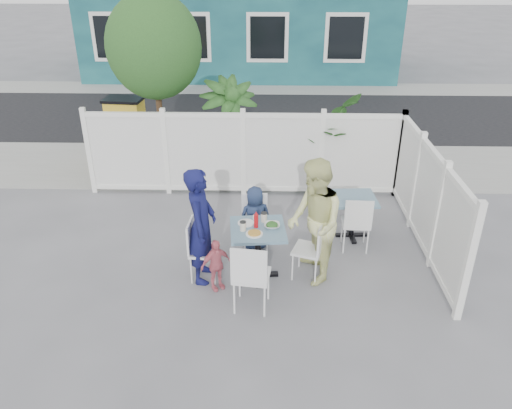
{
  "coord_description": "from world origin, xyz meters",
  "views": [
    {
      "loc": [
        0.56,
        -6.3,
        4.22
      ],
      "look_at": [
        0.4,
        0.06,
        0.96
      ],
      "focal_mm": 35.0,
      "sensor_mm": 36.0,
      "label": 1
    }
  ],
  "objects_px": {
    "main_table": "(258,239)",
    "boy": "(255,218)",
    "spare_table": "(354,206)",
    "chair_left": "(199,245)",
    "utility_cabinet": "(127,132)",
    "woman": "(314,222)",
    "man": "(201,226)",
    "chair_back": "(255,218)",
    "chair_right": "(314,245)",
    "chair_near": "(250,273)",
    "toddler": "(216,265)"
  },
  "relations": [
    {
      "from": "utility_cabinet",
      "to": "chair_near",
      "type": "xyz_separation_m",
      "value": [
        2.86,
        -5.11,
        -0.1
      ]
    },
    {
      "from": "chair_left",
      "to": "chair_near",
      "type": "bearing_deg",
      "value": 49.34
    },
    {
      "from": "utility_cabinet",
      "to": "woman",
      "type": "bearing_deg",
      "value": -44.3
    },
    {
      "from": "chair_left",
      "to": "toddler",
      "type": "xyz_separation_m",
      "value": [
        0.26,
        -0.27,
        -0.14
      ]
    },
    {
      "from": "main_table",
      "to": "boy",
      "type": "bearing_deg",
      "value": 94.25
    },
    {
      "from": "main_table",
      "to": "spare_table",
      "type": "distance_m",
      "value": 1.92
    },
    {
      "from": "chair_left",
      "to": "woman",
      "type": "height_order",
      "value": "woman"
    },
    {
      "from": "chair_back",
      "to": "boy",
      "type": "relative_size",
      "value": 0.85
    },
    {
      "from": "utility_cabinet",
      "to": "chair_back",
      "type": "distance_m",
      "value": 4.56
    },
    {
      "from": "spare_table",
      "to": "chair_left",
      "type": "relative_size",
      "value": 0.79
    },
    {
      "from": "man",
      "to": "toddler",
      "type": "height_order",
      "value": "man"
    },
    {
      "from": "spare_table",
      "to": "boy",
      "type": "distance_m",
      "value": 1.62
    },
    {
      "from": "woman",
      "to": "chair_right",
      "type": "bearing_deg",
      "value": 89.83
    },
    {
      "from": "chair_near",
      "to": "chair_left",
      "type": "bearing_deg",
      "value": 142.95
    },
    {
      "from": "main_table",
      "to": "boy",
      "type": "xyz_separation_m",
      "value": [
        -0.06,
        0.79,
        -0.1
      ]
    },
    {
      "from": "spare_table",
      "to": "chair_back",
      "type": "xyz_separation_m",
      "value": [
        -1.58,
        -0.38,
        -0.03
      ]
    },
    {
      "from": "spare_table",
      "to": "boy",
      "type": "relative_size",
      "value": 0.68
    },
    {
      "from": "main_table",
      "to": "toddler",
      "type": "bearing_deg",
      "value": -152.2
    },
    {
      "from": "man",
      "to": "boy",
      "type": "distance_m",
      "value": 1.15
    },
    {
      "from": "chair_left",
      "to": "chair_right",
      "type": "xyz_separation_m",
      "value": [
        1.61,
        0.03,
        0.01
      ]
    },
    {
      "from": "chair_back",
      "to": "chair_left",
      "type": "bearing_deg",
      "value": 42.26
    },
    {
      "from": "chair_right",
      "to": "toddler",
      "type": "bearing_deg",
      "value": 121.76
    },
    {
      "from": "chair_left",
      "to": "utility_cabinet",
      "type": "bearing_deg",
      "value": -150.33
    },
    {
      "from": "woman",
      "to": "toddler",
      "type": "distance_m",
      "value": 1.46
    },
    {
      "from": "man",
      "to": "woman",
      "type": "height_order",
      "value": "woman"
    },
    {
      "from": "spare_table",
      "to": "chair_back",
      "type": "height_order",
      "value": "chair_back"
    },
    {
      "from": "woman",
      "to": "chair_near",
      "type": "bearing_deg",
      "value": -58.22
    },
    {
      "from": "spare_table",
      "to": "chair_left",
      "type": "height_order",
      "value": "chair_left"
    },
    {
      "from": "boy",
      "to": "main_table",
      "type": "bearing_deg",
      "value": 79.09
    },
    {
      "from": "utility_cabinet",
      "to": "woman",
      "type": "relative_size",
      "value": 0.76
    },
    {
      "from": "chair_back",
      "to": "boy",
      "type": "height_order",
      "value": "boy"
    },
    {
      "from": "utility_cabinet",
      "to": "boy",
      "type": "height_order",
      "value": "utility_cabinet"
    },
    {
      "from": "boy",
      "to": "chair_near",
      "type": "bearing_deg",
      "value": 74.2
    },
    {
      "from": "main_table",
      "to": "boy",
      "type": "relative_size",
      "value": 0.79
    },
    {
      "from": "woman",
      "to": "main_table",
      "type": "bearing_deg",
      "value": -100.51
    },
    {
      "from": "chair_near",
      "to": "woman",
      "type": "xyz_separation_m",
      "value": [
        0.85,
        0.77,
        0.31
      ]
    },
    {
      "from": "utility_cabinet",
      "to": "spare_table",
      "type": "relative_size",
      "value": 1.93
    },
    {
      "from": "spare_table",
      "to": "man",
      "type": "relative_size",
      "value": 0.42
    },
    {
      "from": "utility_cabinet",
      "to": "chair_near",
      "type": "distance_m",
      "value": 5.86
    },
    {
      "from": "toddler",
      "to": "main_table",
      "type": "bearing_deg",
      "value": -6.27
    },
    {
      "from": "boy",
      "to": "woman",
      "type": "bearing_deg",
      "value": 121.27
    },
    {
      "from": "chair_back",
      "to": "man",
      "type": "relative_size",
      "value": 0.52
    },
    {
      "from": "chair_left",
      "to": "man",
      "type": "xyz_separation_m",
      "value": [
        0.05,
        -0.01,
        0.32
      ]
    },
    {
      "from": "main_table",
      "to": "toddler",
      "type": "xyz_separation_m",
      "value": [
        -0.57,
        -0.3,
        -0.23
      ]
    },
    {
      "from": "chair_right",
      "to": "chair_near",
      "type": "distance_m",
      "value": 1.16
    },
    {
      "from": "main_table",
      "to": "chair_near",
      "type": "xyz_separation_m",
      "value": [
        -0.08,
        -0.77,
        -0.03
      ]
    },
    {
      "from": "chair_near",
      "to": "boy",
      "type": "height_order",
      "value": "boy"
    },
    {
      "from": "chair_left",
      "to": "woman",
      "type": "bearing_deg",
      "value": 94.99
    },
    {
      "from": "main_table",
      "to": "chair_left",
      "type": "height_order",
      "value": "chair_left"
    },
    {
      "from": "man",
      "to": "toddler",
      "type": "distance_m",
      "value": 0.57
    }
  ]
}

